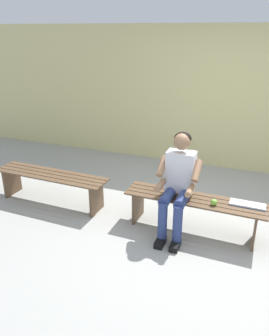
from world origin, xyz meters
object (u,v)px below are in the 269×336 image
object	(u,v)px
bench_near	(194,206)
bench_far	(51,181)
person_seated	(178,181)
apple	(214,202)
book_open	(247,205)

from	to	relation	value
bench_near	bench_far	bearing A→B (deg)	0.00
person_seated	bench_far	bearing A→B (deg)	-3.08
person_seated	apple	size ratio (longest dim) A/B	16.37
bench_near	bench_far	distance (m)	2.06
bench_near	bench_far	size ratio (longest dim) A/B	1.01
person_seated	apple	distance (m)	0.48
bench_near	book_open	distance (m)	0.63
bench_near	apple	distance (m)	0.30
apple	bench_far	bearing A→B (deg)	-2.18
bench_far	apple	bearing A→B (deg)	177.82
bench_far	bench_near	bearing A→B (deg)	-180.00
bench_far	apple	xyz separation A→B (m)	(-2.31, 0.09, 0.15)
bench_near	book_open	size ratio (longest dim) A/B	4.15
bench_near	apple	xyz separation A→B (m)	(-0.25, 0.09, 0.15)
bench_far	apple	distance (m)	2.32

